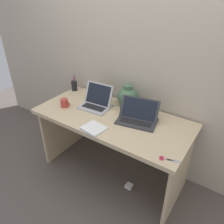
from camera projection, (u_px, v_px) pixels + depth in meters
ground_plane at (112, 172)px, 2.47m from camera, size 6.00×6.00×0.00m
back_wall at (134, 58)px, 2.13m from camera, size 4.40×0.04×2.40m
desk at (112, 130)px, 2.17m from camera, size 1.50×0.69×0.73m
laptop_left at (97, 101)px, 2.24m from camera, size 0.32×0.26×0.23m
laptop_right at (138, 116)px, 2.01m from camera, size 0.39×0.30×0.20m
green_vase at (128, 96)px, 2.25m from camera, size 0.22×0.22×0.22m
notebook_stack at (94, 128)px, 1.91m from camera, size 0.21×0.19×0.02m
coffee_mug at (65, 103)px, 2.24m from camera, size 0.11×0.08×0.08m
pen_cup at (74, 85)px, 2.57m from camera, size 0.07×0.07×0.19m
scissors at (166, 159)px, 1.59m from camera, size 0.15×0.07×0.01m
power_brick at (129, 186)px, 2.28m from camera, size 0.07×0.07×0.03m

